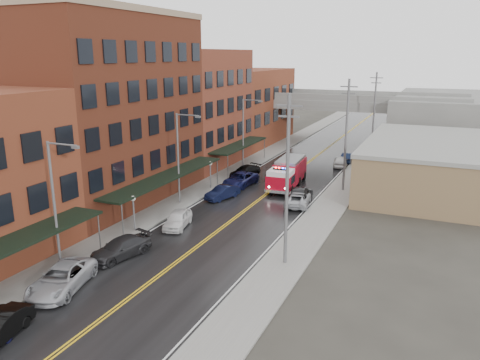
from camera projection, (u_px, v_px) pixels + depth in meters
The scene contains 32 objects.
road at pixel (265, 195), 49.30m from camera, with size 11.00×160.00×0.02m, color black.
sidewalk_left at pixel (203, 187), 52.11m from camera, with size 3.00×160.00×0.15m, color slate.
sidewalk_right at pixel (333, 203), 46.46m from camera, with size 3.00×160.00×0.15m, color slate.
curb_left at pixel (217, 189), 51.47m from camera, with size 0.30×160.00×0.15m, color gray.
curb_right at pixel (317, 201), 47.10m from camera, with size 0.30×160.00×0.15m, color gray.
brick_building_b at pixel (114, 111), 45.91m from camera, with size 9.00×20.00×18.00m, color #502115.
brick_building_c at pixel (199, 108), 61.78m from camera, with size 9.00×15.00×15.00m, color brown.
brick_building_far at pixel (250, 106), 77.65m from camera, with size 9.00×20.00×12.00m, color brown.
tan_building at pixel (434, 167), 51.30m from camera, with size 14.00×22.00×5.00m, color olive.
right_far_block at pixel (454, 120), 76.67m from camera, with size 18.00×30.00×8.00m, color slate.
awning_1 at pixel (167, 176), 45.23m from camera, with size 2.60×18.00×3.09m.
awning_2 at pixel (240, 145), 60.71m from camera, with size 2.60×13.00×3.09m.
globe_lamp_1 at pixel (133, 205), 38.79m from camera, with size 0.44×0.44×3.12m.
globe_lamp_2 at pixel (210, 169), 51.18m from camera, with size 0.44×0.44×3.12m.
street_lamp_0 at pixel (56, 198), 31.03m from camera, with size 2.64×0.22×9.00m.
street_lamp_1 at pixel (180, 153), 45.18m from camera, with size 2.64×0.22×9.00m.
street_lamp_2 at pixel (245, 129), 59.33m from camera, with size 2.64×0.22×9.00m.
utility_pole_0 at pixel (287, 179), 31.60m from camera, with size 1.80×0.24×12.00m.
utility_pole_1 at pixel (346, 134), 49.29m from camera, with size 1.80×0.24×12.00m.
utility_pole_2 at pixel (374, 113), 66.98m from camera, with size 1.80×0.24×12.00m.
overpass at pixel (335, 108), 76.04m from camera, with size 40.00×10.00×7.50m.
fire_truck at pixel (287, 173), 52.17m from camera, with size 3.72×8.41×3.01m.
parked_car_left_2 at pixel (62, 278), 29.46m from camera, with size 2.56×5.56×1.54m, color #9EA0A6.
parked_car_left_3 at pixel (121, 248), 34.21m from camera, with size 2.00×4.92×1.43m, color #252427.
parked_car_left_4 at pixel (178, 219), 40.17m from camera, with size 1.70×4.21×1.44m, color silver.
parked_car_left_5 at pixel (222, 192), 48.04m from camera, with size 1.44×4.12×1.36m, color black.
parked_car_left_6 at pixel (240, 179), 52.81m from camera, with size 2.46×5.34×1.48m, color #121646.
parked_car_left_7 at pixel (245, 171), 56.72m from camera, with size 1.86×4.59×1.33m, color black.
parked_car_right_0 at pixel (298, 199), 45.92m from camera, with size 2.22×4.82×1.34m, color #AAACB2.
parked_car_right_1 at pixel (300, 194), 47.50m from camera, with size 2.01×4.95×1.44m, color black.
parked_car_right_2 at pixel (340, 161), 61.68m from camera, with size 1.75×4.34×1.48m, color silver.
parked_car_right_3 at pixel (348, 158), 64.16m from camera, with size 1.45×4.15×1.37m, color black.
Camera 1 is at (16.52, -14.25, 14.45)m, focal length 35.00 mm.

